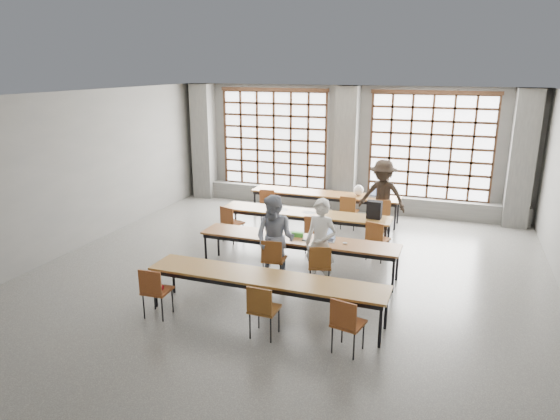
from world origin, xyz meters
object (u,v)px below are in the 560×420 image
Objects in this scene: backpack at (374,210)px; plastic_bag at (359,190)px; desk_row_b at (305,215)px; desk_row_d at (265,280)px; student_back at (382,196)px; mouse at (345,243)px; chair_near_left at (154,288)px; chair_mid_left at (230,220)px; student_female at (275,239)px; red_pouch at (157,288)px; chair_mid_centre at (314,230)px; chair_near_right at (346,320)px; desk_row_a at (325,196)px; chair_front_left at (273,256)px; desk_row_c at (298,241)px; chair_back_right at (381,212)px; chair_back_left at (268,201)px; chair_back_mid at (349,209)px; chair_near_mid at (262,306)px; chair_front_right at (320,263)px; student_male at (321,244)px; laptop_back at (376,194)px; chair_mid_right at (376,237)px; green_box at (297,234)px; laptop_front at (326,237)px.

backpack is 1.40× the size of plastic_bag.
backpack reaches higher than desk_row_b.
student_back is at bearing 78.19° from desk_row_d.
chair_near_left is at bearing -135.04° from mouse.
student_female reaches higher than chair_mid_left.
red_pouch is (-1.32, -2.01, -0.34)m from student_female.
chair_mid_centre is at bearing -0.09° from chair_mid_left.
student_female is 4.32m from plastic_bag.
chair_mid_left and chair_near_left have the same top height.
desk_row_a is at bearing 107.69° from chair_near_right.
mouse is at bearing 26.11° from chair_front_left.
chair_back_right is (1.17, 3.07, -0.13)m from desk_row_c.
desk_row_c is 3.58m from chair_back_left.
chair_back_mid and chair_front_left have the same top height.
chair_back_left is 1.00× the size of chair_near_mid.
chair_front_right is (1.07, -4.33, -0.13)m from desk_row_a.
chair_back_mid is at bearing 70.50° from red_pouch.
chair_mid_left is 3.70m from red_pouch.
student_male is 4.32m from laptop_back.
student_female reaches higher than chair_mid_right.
red_pouch is (-1.18, -6.21, -0.16)m from desk_row_a.
desk_row_b is at bearing 126.94° from mouse.
desk_row_a is at bearing 96.87° from desk_row_c.
desk_row_a and desk_row_c have the same top height.
chair_back_right is at bearing 81.51° from chair_front_right.
chair_mid_left is at bearing 158.30° from mouse.
chair_back_mid reaches higher than desk_row_a.
desk_row_d is 4.55× the size of chair_mid_right.
chair_mid_left is 5.20m from chair_near_right.
chair_back_left is at bearing 110.44° from chair_near_mid.
backpack is (-0.18, 0.68, 0.39)m from chair_mid_right.
student_female is at bearing 131.70° from chair_near_right.
chair_front_left is at bearing -45.83° from chair_mid_left.
chair_mid_left is 1.00× the size of chair_near_mid.
green_box is at bearing -112.25° from chair_back_right.
chair_near_left is (0.21, -5.66, 0.00)m from chair_back_left.
laptop_back is at bearing 86.29° from chair_front_right.
chair_back_right is 0.48× the size of student_back.
student_female is 1.34m from mouse.
chair_mid_left reaches higher than red_pouch.
laptop_front is at bearing -60.38° from desk_row_b.
chair_near_left is at bearing -105.38° from desk_row_b.
chair_mid_right is 0.52× the size of student_female.
chair_front_right is (-0.74, -1.79, 0.00)m from chair_mid_right.
mouse reaches higher than red_pouch.
chair_back_right is (0.82, 0.00, 0.00)m from chair_back_mid.
laptop_front is at bearing 96.17° from chair_front_right.
desk_row_d is 10.00× the size of backpack.
chair_front_left is at bearing -117.95° from backpack.
plastic_bag is (-1.10, 6.34, 0.34)m from chair_near_right.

